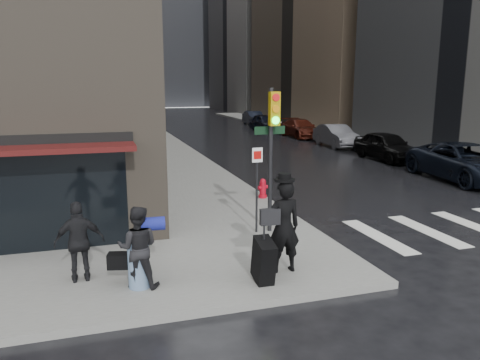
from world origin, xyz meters
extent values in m
plane|color=black|center=(0.00, 0.00, 0.00)|extent=(140.00, 140.00, 0.00)
cube|color=slate|center=(0.00, 27.00, 0.07)|extent=(4.00, 50.00, 0.15)
cube|color=slate|center=(13.50, 27.00, 0.07)|extent=(3.00, 50.00, 0.15)
cube|color=silver|center=(3.50, 1.00, 0.01)|extent=(0.50, 3.00, 0.01)
cube|color=silver|center=(5.10, 1.00, 0.01)|extent=(0.50, 3.00, 0.01)
cube|color=silver|center=(6.70, 1.00, 0.01)|extent=(0.50, 3.00, 0.01)
cube|color=#5B241F|center=(-13.00, 62.00, 13.00)|extent=(22.00, 20.00, 26.00)
cube|color=slate|center=(26.00, 58.00, 12.50)|extent=(22.00, 20.00, 25.00)
cube|color=slate|center=(6.00, 78.00, 16.00)|extent=(40.00, 12.00, 32.00)
imported|color=black|center=(-0.02, -0.79, 1.13)|extent=(0.72, 0.48, 1.96)
cylinder|color=black|center=(-0.02, -0.79, 2.13)|extent=(0.42, 0.42, 0.05)
cylinder|color=black|center=(-0.02, -0.79, 2.19)|extent=(0.26, 0.26, 0.16)
cube|color=black|center=(-0.34, -0.85, 1.39)|extent=(0.42, 0.14, 0.34)
cube|color=black|center=(-0.61, -1.23, 0.61)|extent=(0.34, 0.77, 0.99)
cylinder|color=black|center=(-0.61, -1.23, 1.13)|extent=(0.04, 0.04, 0.46)
imported|color=black|center=(-3.00, -0.70, 0.97)|extent=(0.92, 0.80, 1.63)
cube|color=black|center=(-3.33, -0.45, 0.64)|extent=(0.54, 0.37, 0.30)
cylinder|color=navy|center=(-2.71, -0.66, 1.40)|extent=(0.51, 0.30, 0.26)
imported|color=black|center=(-4.09, -0.05, 0.97)|extent=(0.99, 0.46, 1.65)
cylinder|color=black|center=(0.70, 1.90, 2.05)|extent=(0.11, 0.11, 3.81)
cube|color=#B4910C|center=(0.71, 1.69, 3.43)|extent=(0.27, 0.18, 0.86)
cylinder|color=red|center=(0.71, 1.60, 3.72)|extent=(0.19, 0.05, 0.19)
cylinder|color=orange|center=(0.71, 1.60, 3.43)|extent=(0.19, 0.05, 0.19)
cylinder|color=#19E533|center=(0.71, 1.60, 3.15)|extent=(0.19, 0.05, 0.19)
cylinder|color=black|center=(0.32, 1.89, 1.29)|extent=(0.06, 0.06, 2.28)
cube|color=white|center=(0.32, 1.86, 2.24)|extent=(0.29, 0.03, 0.38)
cube|color=black|center=(0.70, 1.98, 2.86)|extent=(0.86, 0.06, 0.21)
cylinder|color=#B50B1C|center=(1.80, 5.46, 0.20)|extent=(0.30, 0.30, 0.09)
cylinder|color=#B50B1C|center=(1.80, 5.46, 0.43)|extent=(0.22, 0.22, 0.56)
sphere|color=#B50B1C|center=(1.80, 5.46, 0.72)|extent=(0.20, 0.20, 0.20)
cylinder|color=#B50B1C|center=(1.80, 5.46, 0.52)|extent=(0.39, 0.21, 0.13)
imported|color=black|center=(11.26, 6.35, 0.79)|extent=(3.10, 5.89, 1.58)
imported|color=black|center=(11.27, 12.04, 0.76)|extent=(1.82, 4.49, 1.53)
imported|color=#4C4D52|center=(11.35, 17.73, 0.72)|extent=(1.76, 4.43, 1.43)
imported|color=#41150D|center=(11.39, 23.41, 0.69)|extent=(1.96, 4.77, 1.38)
imported|color=black|center=(10.58, 29.10, 0.72)|extent=(2.03, 4.34, 1.44)
imported|color=black|center=(11.54, 34.79, 0.68)|extent=(1.62, 4.19, 1.36)
camera|label=1|loc=(-3.66, -9.45, 4.06)|focal=35.00mm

